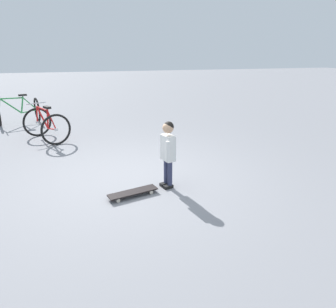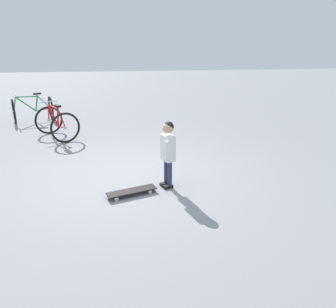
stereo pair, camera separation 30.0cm
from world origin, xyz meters
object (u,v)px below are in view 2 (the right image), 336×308
bicycle_mid (33,109)px  child_person (168,147)px  skateboard (132,191)px  bicycle_near (57,123)px

bicycle_mid → child_person: bearing=121.5°
child_person → skateboard: 0.86m
skateboard → bicycle_mid: 5.97m
child_person → skateboard: (0.59, 0.19, -0.60)m
bicycle_near → skateboard: bearing=115.2°
skateboard → bicycle_mid: bearing=-64.3°
child_person → bicycle_near: (2.17, -3.19, -0.28)m
bicycle_near → bicycle_mid: same height
skateboard → bicycle_near: size_ratio=0.60×
bicycle_near → bicycle_mid: bearing=-63.3°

